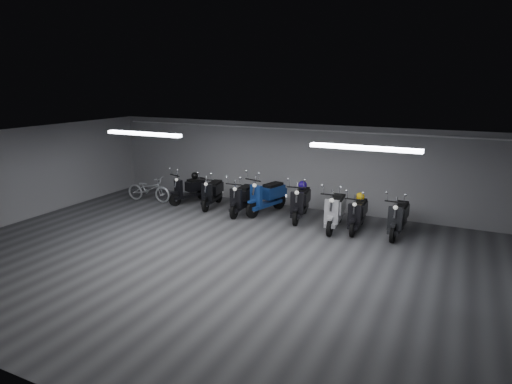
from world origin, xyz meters
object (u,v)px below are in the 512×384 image
at_px(scooter_8, 358,208).
at_px(helmet_2, 195,176).
at_px(scooter_4, 266,191).
at_px(scooter_6, 335,205).
at_px(scooter_1, 212,188).
at_px(helmet_0, 303,185).
at_px(bicycle, 149,186).
at_px(scooter_5, 301,197).
at_px(scooter_9, 399,212).
at_px(helmet_1, 360,197).
at_px(scooter_3, 242,193).
at_px(scooter_0, 189,184).

height_order(scooter_8, helmet_2, scooter_8).
bearing_deg(scooter_4, scooter_6, 2.22).
xyz_separation_m(scooter_1, helmet_0, (3.11, 0.26, 0.36)).
height_order(scooter_8, bicycle, scooter_8).
bearing_deg(scooter_1, bicycle, 178.65).
bearing_deg(helmet_2, scooter_5, -4.82).
relative_size(scooter_6, scooter_9, 1.06).
distance_m(scooter_1, helmet_1, 4.97).
xyz_separation_m(scooter_3, helmet_0, (1.85, 0.51, 0.35)).
distance_m(helmet_0, helmet_1, 1.87).
xyz_separation_m(scooter_0, scooter_5, (4.14, -0.11, 0.06)).
bearing_deg(scooter_4, scooter_8, 7.60).
bearing_deg(helmet_2, helmet_0, -1.10).
xyz_separation_m(scooter_9, helmet_0, (-2.96, 0.49, 0.34)).
height_order(scooter_3, helmet_1, scooter_3).
bearing_deg(helmet_2, helmet_1, -3.56).
bearing_deg(scooter_3, scooter_4, 24.83).
xyz_separation_m(scooter_6, helmet_2, (-5.26, 0.76, 0.21)).
bearing_deg(scooter_6, scooter_1, 170.45).
relative_size(scooter_8, helmet_1, 7.15).
relative_size(scooter_8, scooter_9, 0.95).
bearing_deg(helmet_1, scooter_6, -146.65).
relative_size(scooter_5, bicycle, 1.15).
xyz_separation_m(scooter_4, scooter_8, (3.02, -0.40, -0.09)).
relative_size(scooter_4, scooter_5, 1.04).
xyz_separation_m(scooter_0, scooter_8, (5.96, -0.38, -0.00)).
distance_m(bicycle, helmet_2, 1.70).
xyz_separation_m(scooter_0, helmet_1, (5.95, -0.13, 0.28)).
bearing_deg(helmet_0, scooter_9, -9.38).
bearing_deg(helmet_1, bicycle, -177.54).
relative_size(scooter_1, scooter_6, 0.91).
height_order(scooter_1, scooter_9, scooter_9).
bearing_deg(scooter_9, scooter_4, 177.70).
bearing_deg(scooter_6, scooter_0, 170.30).
bearing_deg(scooter_8, scooter_0, 174.99).
bearing_deg(scooter_1, helmet_1, -9.68).
bearing_deg(bicycle, helmet_1, -93.55).
xyz_separation_m(scooter_8, helmet_0, (-1.85, 0.53, 0.37)).
bearing_deg(helmet_0, helmet_2, 178.90).
relative_size(scooter_3, scooter_8, 1.03).
bearing_deg(bicycle, scooter_0, -78.33).
distance_m(scooter_1, scooter_3, 1.28).
bearing_deg(scooter_3, helmet_0, 11.82).
xyz_separation_m(scooter_5, scooter_6, (1.21, -0.42, 0.01)).
bearing_deg(scooter_5, scooter_6, -27.35).
bearing_deg(helmet_1, scooter_1, 179.72).
height_order(scooter_5, scooter_9, scooter_5).
relative_size(scooter_0, helmet_2, 7.46).
bearing_deg(helmet_1, scooter_3, -176.59).
bearing_deg(helmet_2, scooter_0, -110.64).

